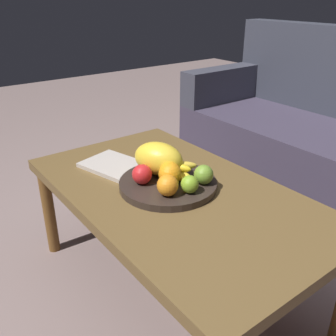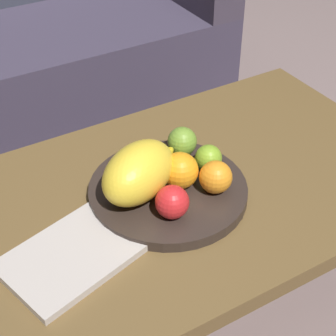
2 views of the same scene
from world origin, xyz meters
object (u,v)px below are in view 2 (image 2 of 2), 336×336
melon_large_front (138,171)px  orange_left (216,177)px  apple_left (208,158)px  magazine (71,257)px  fruit_bowl (168,191)px  coffee_table (178,204)px  banana_bunch (156,168)px  orange_front (180,170)px  apple_right (182,141)px  apple_front (172,202)px

melon_large_front → orange_left: melon_large_front is taller
apple_left → magazine: size_ratio=0.24×
fruit_bowl → magazine: 0.27m
coffee_table → magazine: 0.30m
fruit_bowl → banana_bunch: banana_bunch is taller
orange_front → banana_bunch: bearing=125.4°
coffee_table → orange_front: orange_front is taller
fruit_bowl → melon_large_front: size_ratio=1.85×
orange_front → orange_left: orange_front is taller
apple_right → orange_front: bearing=-124.2°
apple_front → coffee_table: bearing=51.8°
coffee_table → orange_left: orange_left is taller
fruit_bowl → melon_large_front: 0.10m
orange_front → apple_right: 0.12m
orange_front → apple_front: size_ratio=1.15×
orange_left → apple_front: size_ratio=1.02×
fruit_bowl → apple_right: 0.13m
orange_left → magazine: orange_left is taller
coffee_table → apple_front: apple_front is taller
fruit_bowl → orange_left: (0.08, -0.06, 0.05)m
orange_front → apple_right: bearing=55.8°
banana_bunch → magazine: bearing=-157.1°
coffee_table → apple_right: apple_right is taller
melon_large_front → banana_bunch: (0.06, 0.03, -0.03)m
fruit_bowl → apple_left: apple_left is taller
apple_front → melon_large_front: bearing=106.2°
coffee_table → fruit_bowl: 0.07m
coffee_table → banana_bunch: banana_bunch is taller
orange_front → apple_right: orange_front is taller
orange_left → banana_bunch: (-0.09, 0.10, -0.01)m
coffee_table → orange_front: bearing=-113.7°
coffee_table → orange_left: (0.05, -0.07, 0.11)m
melon_large_front → apple_front: (0.03, -0.09, -0.03)m
coffee_table → melon_large_front: 0.16m
melon_large_front → apple_left: (0.18, -0.00, -0.03)m
fruit_bowl → apple_front: apple_front is taller
orange_front → apple_left: bearing=12.2°
orange_front → orange_left: bearing=-43.2°
coffee_table → apple_right: size_ratio=16.56×
apple_left → banana_bunch: same height
orange_left → banana_bunch: size_ratio=0.41×
coffee_table → apple_right: (0.06, 0.08, 0.11)m
fruit_bowl → apple_right: (0.09, 0.09, 0.05)m
melon_large_front → apple_right: 0.17m
melon_large_front → apple_front: size_ratio=2.69×
orange_front → coffee_table: bearing=66.3°
coffee_table → apple_left: (0.08, 0.00, 0.10)m
melon_large_front → coffee_table: bearing=-2.2°
orange_front → apple_right: size_ratio=1.17×
orange_left → banana_bunch: 0.13m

